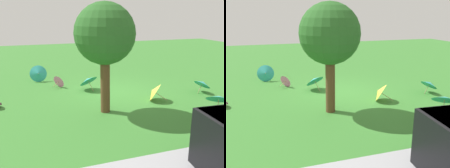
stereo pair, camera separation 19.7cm
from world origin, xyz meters
The scene contains 8 objects.
ground centered at (0.00, 0.00, 0.00)m, with size 40.00×40.00×0.00m, color #387A2D.
shade_tree centered at (1.13, 2.09, 2.84)m, with size 2.17×2.17×3.97m.
parasol_pink_0 centered at (2.34, -1.72, 0.31)m, with size 0.69×0.69×0.63m.
parasol_teal_0 centered at (3.27, -3.10, 0.45)m, with size 0.91×0.86×0.91m.
parasol_teal_1 centered at (-2.76, 3.55, 0.59)m, with size 1.23×1.23×0.88m.
parasol_teal_2 centered at (-3.82, 1.29, 0.45)m, with size 0.88×0.91×0.72m.
parasol_teal_3 centered at (1.11, -0.79, 0.49)m, with size 1.16×1.14×0.82m.
parasol_yellow_0 centered at (-1.15, 1.56, 0.40)m, with size 0.95×1.00×0.80m.
Camera 1 is at (3.72, 10.58, 3.59)m, focal length 40.54 mm.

